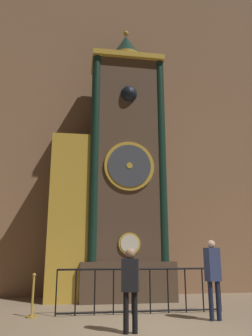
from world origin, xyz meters
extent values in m
plane|color=#847056|center=(0.00, 0.00, 0.00)|extent=(28.00, 28.00, 0.00)
cube|color=#936B4C|center=(0.00, 5.55, 7.99)|extent=(24.00, 0.30, 15.98)
cube|color=brown|center=(0.25, 4.26, 0.62)|extent=(3.08, 1.61, 1.23)
cube|color=brown|center=(0.25, 4.26, 4.95)|extent=(2.46, 1.40, 7.43)
cube|color=gold|center=(0.25, 4.15, 8.56)|extent=(2.66, 1.54, 0.20)
cylinder|color=gold|center=(0.25, 3.53, 1.78)|extent=(0.70, 0.05, 0.70)
cylinder|color=silver|center=(0.25, 3.50, 1.78)|extent=(0.58, 0.03, 0.58)
cylinder|color=gold|center=(0.25, 3.53, 4.35)|extent=(1.70, 0.07, 1.70)
cylinder|color=#3D424C|center=(0.25, 3.48, 4.35)|extent=(1.46, 0.04, 1.46)
cylinder|color=gold|center=(0.25, 3.46, 4.35)|extent=(0.20, 0.03, 0.20)
cube|color=#30241B|center=(0.25, 4.05, 7.03)|extent=(0.75, 0.42, 0.75)
sphere|color=black|center=(0.25, 3.60, 7.03)|extent=(0.60, 0.60, 0.60)
cylinder|color=#142D23|center=(-0.92, 3.65, 4.95)|extent=(0.31, 0.31, 7.43)
cylinder|color=#142D23|center=(1.42, 3.65, 4.95)|extent=(0.31, 0.31, 7.43)
cylinder|color=gold|center=(0.25, 4.26, 8.81)|extent=(1.18, 1.18, 0.30)
cone|color=#163227|center=(0.25, 4.26, 9.43)|extent=(1.12, 1.12, 0.95)
sphere|color=gold|center=(0.25, 4.26, 10.03)|extent=(0.20, 0.20, 0.20)
cube|color=brown|center=(-1.68, 4.31, 2.73)|extent=(1.30, 1.19, 5.46)
cube|color=gold|center=(-1.68, 3.70, 2.73)|extent=(1.36, 0.06, 5.46)
cylinder|color=black|center=(-1.89, 1.84, 0.56)|extent=(0.04, 0.04, 1.13)
cylinder|color=black|center=(-1.41, 1.84, 0.56)|extent=(0.04, 0.04, 1.13)
cylinder|color=black|center=(-0.93, 1.84, 0.56)|extent=(0.04, 0.04, 1.13)
cylinder|color=black|center=(-0.45, 1.84, 0.56)|extent=(0.04, 0.04, 1.13)
cylinder|color=black|center=(0.04, 1.84, 0.56)|extent=(0.04, 0.04, 1.13)
cylinder|color=black|center=(0.52, 1.84, 0.56)|extent=(0.04, 0.04, 1.13)
cylinder|color=black|center=(1.00, 1.84, 0.56)|extent=(0.04, 0.04, 1.13)
cylinder|color=black|center=(1.49, 1.84, 0.56)|extent=(0.04, 0.04, 1.13)
cylinder|color=black|center=(1.97, 1.84, 0.56)|extent=(0.04, 0.04, 1.13)
cylinder|color=black|center=(2.45, 1.84, 0.56)|extent=(0.04, 0.04, 1.13)
cylinder|color=black|center=(0.28, 1.84, 1.11)|extent=(4.35, 0.05, 0.05)
cylinder|color=black|center=(0.28, 1.84, 0.06)|extent=(4.35, 0.04, 0.04)
cylinder|color=black|center=(-0.42, -0.13, 0.39)|extent=(0.11, 0.11, 0.78)
cylinder|color=black|center=(-0.24, -0.13, 0.39)|extent=(0.11, 0.11, 0.78)
cube|color=black|center=(-0.33, -0.13, 1.10)|extent=(0.39, 0.31, 0.65)
sphere|color=#8C664C|center=(-0.33, -0.13, 1.53)|extent=(0.22, 0.22, 0.22)
cylinder|color=#1B213A|center=(1.73, 0.76, 0.44)|extent=(0.11, 0.11, 0.87)
cylinder|color=#1B213A|center=(1.91, 0.76, 0.44)|extent=(0.11, 0.11, 0.87)
cube|color=navy|center=(1.82, 0.76, 1.26)|extent=(0.39, 0.31, 0.78)
sphere|color=beige|center=(1.82, 0.76, 1.74)|extent=(0.19, 0.19, 0.19)
cylinder|color=#B28E33|center=(-2.46, 1.82, 0.02)|extent=(0.28, 0.28, 0.04)
cylinder|color=#B28E33|center=(-2.46, 1.82, 0.48)|extent=(0.06, 0.06, 0.95)
sphere|color=#B28E33|center=(-2.46, 1.82, 0.99)|extent=(0.09, 0.09, 0.09)
camera|label=1|loc=(-1.49, -7.05, 1.61)|focal=35.00mm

